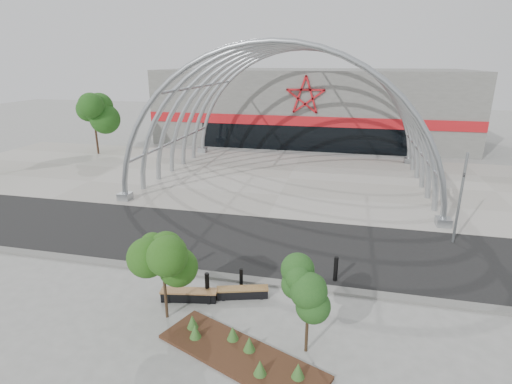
# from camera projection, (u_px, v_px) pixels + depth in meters

# --- Properties ---
(ground) EXTENTS (140.00, 140.00, 0.00)m
(ground) POSITION_uv_depth(u_px,v_px,m) (235.00, 276.00, 17.45)
(ground) COLOR gray
(ground) RESTS_ON ground
(road) EXTENTS (140.00, 7.00, 0.02)m
(road) POSITION_uv_depth(u_px,v_px,m) (254.00, 242.00, 20.69)
(road) COLOR black
(road) RESTS_ON ground
(forecourt) EXTENTS (60.00, 17.00, 0.04)m
(forecourt) POSITION_uv_depth(u_px,v_px,m) (288.00, 179.00, 31.78)
(forecourt) COLOR #A5A095
(forecourt) RESTS_ON ground
(kerb) EXTENTS (60.00, 0.50, 0.12)m
(kerb) POSITION_uv_depth(u_px,v_px,m) (234.00, 278.00, 17.20)
(kerb) COLOR slate
(kerb) RESTS_ON ground
(arena_building) EXTENTS (34.00, 15.24, 8.00)m
(arena_building) POSITION_uv_depth(u_px,v_px,m) (312.00, 105.00, 47.14)
(arena_building) COLOR slate
(arena_building) RESTS_ON ground
(vault_canopy) EXTENTS (20.80, 15.80, 20.36)m
(vault_canopy) POSITION_uv_depth(u_px,v_px,m) (288.00, 179.00, 31.79)
(vault_canopy) COLOR #A1A7AC
(vault_canopy) RESTS_ON ground
(planting_bed) EXTENTS (5.91, 3.76, 0.60)m
(planting_bed) POSITION_uv_depth(u_px,v_px,m) (239.00, 352.00, 12.71)
(planting_bed) COLOR #371D16
(planting_bed) RESTS_ON ground
(signal_pole) EXTENTS (0.21, 0.68, 4.77)m
(signal_pole) POSITION_uv_depth(u_px,v_px,m) (460.00, 197.00, 19.94)
(signal_pole) COLOR gray
(signal_pole) RESTS_ON ground
(street_tree_0) EXTENTS (1.47, 1.47, 3.36)m
(street_tree_0) POSITION_uv_depth(u_px,v_px,m) (162.00, 258.00, 13.93)
(street_tree_0) COLOR #322416
(street_tree_0) RESTS_ON ground
(street_tree_1) EXTENTS (1.30, 1.30, 3.07)m
(street_tree_1) POSITION_uv_depth(u_px,v_px,m) (309.00, 292.00, 12.29)
(street_tree_1) COLOR black
(street_tree_1) RESTS_ON ground
(bench_0) EXTENTS (2.26, 0.87, 0.46)m
(bench_0) POSITION_uv_depth(u_px,v_px,m) (189.00, 295.00, 15.62)
(bench_0) COLOR black
(bench_0) RESTS_ON ground
(bench_1) EXTENTS (2.09, 1.02, 0.43)m
(bench_1) POSITION_uv_depth(u_px,v_px,m) (242.00, 293.00, 15.83)
(bench_1) COLOR black
(bench_1) RESTS_ON ground
(bollard_0) EXTENTS (0.17, 0.17, 1.09)m
(bollard_0) POSITION_uv_depth(u_px,v_px,m) (154.00, 250.00, 18.61)
(bollard_0) COLOR black
(bollard_0) RESTS_ON ground
(bollard_1) EXTENTS (0.18, 0.18, 1.10)m
(bollard_1) POSITION_uv_depth(u_px,v_px,m) (185.00, 257.00, 18.00)
(bollard_1) COLOR black
(bollard_1) RESTS_ON ground
(bollard_2) EXTENTS (0.18, 0.18, 1.11)m
(bollard_2) POSITION_uv_depth(u_px,v_px,m) (207.00, 286.00, 15.69)
(bollard_2) COLOR black
(bollard_2) RESTS_ON ground
(bollard_3) EXTENTS (0.15, 0.15, 0.91)m
(bollard_3) POSITION_uv_depth(u_px,v_px,m) (241.00, 279.00, 16.37)
(bollard_3) COLOR black
(bollard_3) RESTS_ON ground
(bollard_4) EXTENTS (0.18, 0.18, 1.12)m
(bollard_4) POSITION_uv_depth(u_px,v_px,m) (336.00, 269.00, 16.93)
(bollard_4) COLOR black
(bollard_4) RESTS_ON ground
(bg_tree_0) EXTENTS (3.00, 3.00, 6.45)m
(bg_tree_0) POSITION_uv_depth(u_px,v_px,m) (93.00, 107.00, 38.76)
(bg_tree_0) COLOR black
(bg_tree_0) RESTS_ON ground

